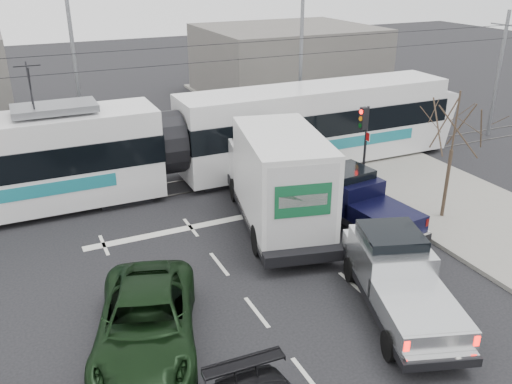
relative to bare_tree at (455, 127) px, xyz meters
name	(u,v)px	position (x,y,z in m)	size (l,w,h in m)	color
ground	(307,298)	(-7.60, -2.50, -3.79)	(120.00, 120.00, 0.00)	black
rails	(198,184)	(-7.60, 7.50, -3.78)	(60.00, 1.60, 0.03)	#33302D
building_right	(287,61)	(4.40, 21.50, -1.29)	(12.00, 10.00, 5.00)	#625D59
bare_tree	(455,127)	(0.00, 0.00, 0.00)	(2.40, 2.40, 5.00)	#47382B
traffic_signal	(364,130)	(-1.13, 4.00, -1.05)	(0.44, 0.44, 3.60)	black
street_lamp_near	(298,48)	(-0.29, 11.50, 1.32)	(2.38, 0.25, 9.00)	slate
street_lamp_far	(70,58)	(-11.79, 13.50, 1.32)	(2.38, 0.25, 9.00)	slate
catenary	(194,101)	(-7.60, 7.50, 0.09)	(60.00, 0.20, 7.00)	black
tram	(168,144)	(-8.86, 7.64, -1.72)	(28.68, 3.03, 5.85)	white
silver_pickup	(397,275)	(-5.44, -3.93, -2.74)	(3.73, 6.16, 2.12)	black
box_truck	(277,179)	(-6.19, 2.29, -1.88)	(4.35, 8.15, 3.87)	black
navy_pickup	(358,201)	(-3.43, 0.94, -2.73)	(2.45, 5.29, 2.15)	black
green_car	(146,322)	(-12.56, -2.64, -3.02)	(2.56, 5.55, 1.54)	black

